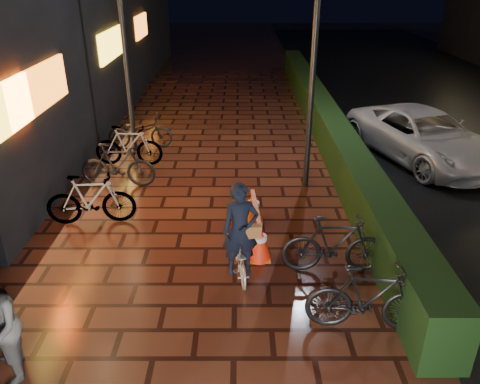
{
  "coord_description": "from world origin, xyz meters",
  "views": [
    {
      "loc": [
        0.64,
        -6.44,
        4.86
      ],
      "look_at": [
        0.65,
        1.31,
        1.1
      ],
      "focal_mm": 35.0,
      "sensor_mm": 36.0,
      "label": 1
    }
  ],
  "objects_px": {
    "van": "(423,136)",
    "cyclist": "(240,243)",
    "traffic_barrier": "(256,223)",
    "cart_assembly": "(373,203)"
  },
  "relations": [
    {
      "from": "van",
      "to": "cyclist",
      "type": "xyz_separation_m",
      "value": [
        -5.0,
        -5.43,
        -0.02
      ]
    },
    {
      "from": "van",
      "to": "cyclist",
      "type": "relative_size",
      "value": 2.73
    },
    {
      "from": "van",
      "to": "cyclist",
      "type": "bearing_deg",
      "value": -152.59
    },
    {
      "from": "van",
      "to": "traffic_barrier",
      "type": "height_order",
      "value": "van"
    },
    {
      "from": "van",
      "to": "cyclist",
      "type": "height_order",
      "value": "cyclist"
    },
    {
      "from": "van",
      "to": "cart_assembly",
      "type": "distance_m",
      "value": 4.28
    },
    {
      "from": "cyclist",
      "to": "traffic_barrier",
      "type": "distance_m",
      "value": 1.28
    },
    {
      "from": "van",
      "to": "cart_assembly",
      "type": "xyz_separation_m",
      "value": [
        -2.28,
        -3.62,
        -0.18
      ]
    },
    {
      "from": "traffic_barrier",
      "to": "van",
      "type": "bearing_deg",
      "value": 41.93
    },
    {
      "from": "van",
      "to": "cyclist",
      "type": "distance_m",
      "value": 7.38
    }
  ]
}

